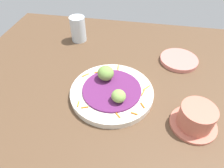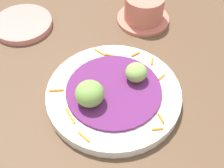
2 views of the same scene
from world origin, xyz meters
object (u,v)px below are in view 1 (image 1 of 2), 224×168
object	(u,v)px
main_plate	(112,92)
side_plate_small	(179,60)
terracotta_bowl	(196,118)
guac_scoop_center	(119,96)
water_glass	(78,29)
guac_scoop_left	(106,73)

from	to	relation	value
main_plate	side_plate_small	xyz separation A→B (cm)	(-20.78, 21.09, -0.28)
side_plate_small	terracotta_bowl	world-z (taller)	terracotta_bowl
guac_scoop_center	water_glass	size ratio (longest dim) A/B	0.41
water_glass	main_plate	bearing A→B (deg)	33.62
guac_scoop_center	water_glass	xyz separation A→B (cm)	(-32.96, -21.82, 0.75)
guac_scoop_left	terracotta_bowl	world-z (taller)	guac_scoop_left
main_plate	guac_scoop_center	distance (cm)	5.93
main_plate	guac_scoop_left	xyz separation A→B (cm)	(-4.16, -2.67, 3.77)
guac_scoop_center	side_plate_small	size ratio (longest dim) A/B	0.31
terracotta_bowl	water_glass	bearing A→B (deg)	-130.32
main_plate	guac_scoop_left	world-z (taller)	guac_scoop_left
guac_scoop_center	terracotta_bowl	distance (cm)	20.76
side_plate_small	terracotta_bowl	distance (cm)	28.08
guac_scoop_left	water_glass	world-z (taller)	water_glass
main_plate	guac_scoop_left	bearing A→B (deg)	-147.34
guac_scoop_left	terracotta_bowl	size ratio (longest dim) A/B	0.42
main_plate	water_glass	distance (cm)	34.82
water_glass	terracotta_bowl	bearing A→B (deg)	49.68
main_plate	terracotta_bowl	bearing A→B (deg)	72.93
guac_scoop_left	main_plate	bearing A→B (deg)	32.66
main_plate	guac_scoop_center	xyz separation A→B (cm)	(4.16, 2.67, 3.28)
water_glass	guac_scoop_left	bearing A→B (deg)	33.78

